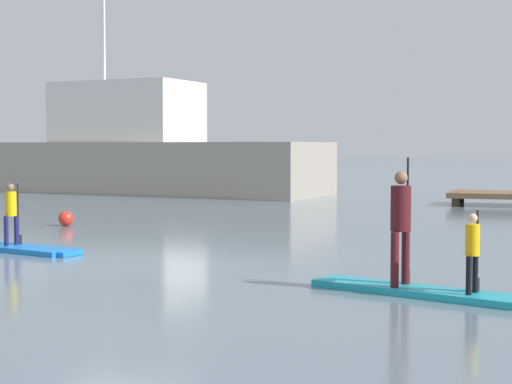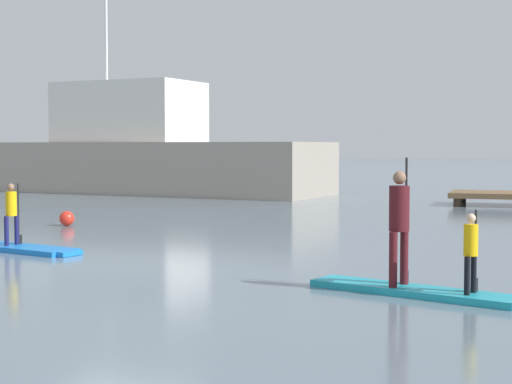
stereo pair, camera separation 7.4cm
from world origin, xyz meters
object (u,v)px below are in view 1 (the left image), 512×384
(paddleboard_near, at_px, (11,248))
(mooring_buoy_near, at_px, (66,218))
(paddler_child_solo, at_px, (11,210))
(paddleboard_far, at_px, (420,291))
(paddler_adult, at_px, (401,220))
(fishing_boat_white_large, at_px, (142,154))
(paddler_child_front, at_px, (473,249))
(motor_boat_small_navy, at_px, (79,167))

(paddleboard_near, distance_m, mooring_buoy_near, 4.82)
(paddler_child_solo, bearing_deg, paddleboard_far, -15.78)
(paddleboard_near, xyz_separation_m, paddler_adult, (7.86, -2.19, 0.96))
(paddler_child_solo, height_order, mooring_buoy_near, paddler_child_solo)
(paddleboard_far, bearing_deg, mooring_buoy_near, 144.94)
(paddler_adult, bearing_deg, paddleboard_near, 164.42)
(paddleboard_far, distance_m, mooring_buoy_near, 11.90)
(fishing_boat_white_large, bearing_deg, paddler_child_front, -53.97)
(paddleboard_far, distance_m, fishing_boat_white_large, 25.38)
(paddler_adult, xyz_separation_m, paddler_child_front, (0.98, -0.31, -0.32))
(paddleboard_near, xyz_separation_m, paddler_child_front, (8.84, -2.50, 0.64))
(mooring_buoy_near, bearing_deg, paddleboard_far, -35.06)
(paddler_adult, bearing_deg, paddler_child_front, -17.58)
(motor_boat_small_navy, bearing_deg, mooring_buoy_near, -59.73)
(paddler_child_solo, xyz_separation_m, mooring_buoy_near, (-1.61, 4.54, -0.59))
(paddler_adult, height_order, paddler_child_front, paddler_adult)
(paddler_child_front, xyz_separation_m, mooring_buoy_near, (-10.44, 7.05, -0.50))
(paddler_child_solo, height_order, motor_boat_small_navy, motor_boat_small_navy)
(fishing_boat_white_large, xyz_separation_m, mooring_buoy_near, (4.80, -13.91, -1.50))
(paddleboard_far, height_order, fishing_boat_white_large, fishing_boat_white_large)
(paddleboard_near, distance_m, motor_boat_small_navy, 33.90)
(paddler_child_front, xyz_separation_m, fishing_boat_white_large, (-15.24, 20.96, 1.00))
(fishing_boat_white_large, bearing_deg, paddler_child_solo, -70.85)
(motor_boat_small_navy, distance_m, mooring_buoy_near, 29.15)
(paddleboard_near, relative_size, motor_boat_small_navy, 0.63)
(paddler_child_solo, distance_m, fishing_boat_white_large, 19.55)
(fishing_boat_white_large, distance_m, mooring_buoy_near, 14.79)
(paddler_child_front, height_order, motor_boat_small_navy, motor_boat_small_navy)
(paddler_child_solo, relative_size, paddler_adult, 0.68)
(motor_boat_small_navy, bearing_deg, paddler_child_solo, -61.25)
(paddleboard_far, xyz_separation_m, mooring_buoy_near, (-9.74, 6.83, 0.14))
(motor_boat_small_navy, bearing_deg, paddleboard_near, -61.27)
(fishing_boat_white_large, distance_m, motor_boat_small_navy, 15.02)
(paddleboard_far, relative_size, motor_boat_small_navy, 0.59)
(paddler_child_solo, height_order, paddler_adult, paddler_adult)
(paddleboard_near, xyz_separation_m, mooring_buoy_near, (-1.60, 4.55, 0.14))
(mooring_buoy_near, bearing_deg, paddler_child_solo, -70.50)
(paddleboard_near, relative_size, paddler_child_solo, 2.82)
(motor_boat_small_navy, relative_size, mooring_buoy_near, 14.13)
(paddleboard_near, distance_m, fishing_boat_white_large, 19.60)
(paddler_child_front, height_order, mooring_buoy_near, paddler_child_front)
(paddleboard_near, relative_size, mooring_buoy_near, 8.92)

